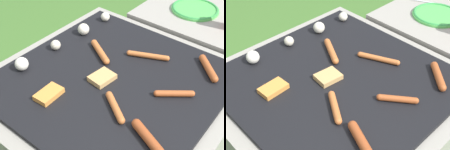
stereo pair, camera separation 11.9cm
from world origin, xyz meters
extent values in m
plane|color=#3D6628|center=(0.00, 0.00, 0.00)|extent=(14.00, 14.00, 0.00)
cube|color=gray|center=(0.00, 0.00, 0.21)|extent=(0.90, 0.90, 0.41)
cube|color=black|center=(0.00, 0.00, 0.42)|extent=(0.80, 0.80, 0.02)
cube|color=gray|center=(0.71, -0.03, 0.22)|extent=(0.50, 0.61, 0.43)
cylinder|color=#A34C23|center=(0.07, -0.24, 0.44)|extent=(0.10, 0.11, 0.02)
sphere|color=#A34C23|center=(0.03, -0.19, 0.44)|extent=(0.02, 0.02, 0.02)
sphere|color=#A34C23|center=(0.11, -0.29, 0.44)|extent=(0.02, 0.02, 0.02)
cylinder|color=#A34C23|center=(0.28, -0.27, 0.45)|extent=(0.12, 0.12, 0.03)
sphere|color=#A34C23|center=(0.23, -0.32, 0.45)|extent=(0.03, 0.03, 0.03)
sphere|color=#A34C23|center=(0.33, -0.22, 0.45)|extent=(0.03, 0.03, 0.03)
cylinder|color=#B7602D|center=(-0.12, -0.11, 0.44)|extent=(0.09, 0.12, 0.03)
sphere|color=#B7602D|center=(-0.09, -0.06, 0.44)|extent=(0.03, 0.03, 0.03)
sphere|color=#B7602D|center=(-0.16, -0.17, 0.44)|extent=(0.03, 0.03, 0.03)
cylinder|color=#B7602D|center=(0.10, 0.14, 0.44)|extent=(0.10, 0.14, 0.03)
sphere|color=#B7602D|center=(0.13, 0.21, 0.44)|extent=(0.03, 0.03, 0.03)
sphere|color=#B7602D|center=(0.06, 0.08, 0.44)|extent=(0.03, 0.03, 0.03)
cylinder|color=#B7602D|center=(0.20, -0.03, 0.44)|extent=(0.09, 0.16, 0.02)
sphere|color=#B7602D|center=(0.24, -0.10, 0.44)|extent=(0.02, 0.02, 0.02)
sphere|color=#B7602D|center=(0.17, 0.04, 0.44)|extent=(0.02, 0.02, 0.02)
cylinder|color=#93421E|center=(-0.17, -0.27, 0.45)|extent=(0.08, 0.13, 0.03)
sphere|color=#93421E|center=(-0.14, -0.21, 0.45)|extent=(0.03, 0.03, 0.03)
cube|color=#D18438|center=(-0.22, 0.12, 0.44)|extent=(0.10, 0.07, 0.02)
cube|color=tan|center=(-0.03, 0.03, 0.44)|extent=(0.10, 0.08, 0.02)
sphere|color=silver|center=(-0.18, 0.32, 0.46)|extent=(0.05, 0.05, 0.05)
sphere|color=beige|center=(0.01, 0.32, 0.45)|extent=(0.04, 0.04, 0.04)
sphere|color=beige|center=(0.17, 0.31, 0.46)|extent=(0.05, 0.05, 0.05)
sphere|color=beige|center=(0.33, 0.31, 0.45)|extent=(0.04, 0.04, 0.04)
cylinder|color=#4CB24C|center=(0.71, 0.01, 0.44)|extent=(0.25, 0.25, 0.01)
torus|color=#338C3F|center=(0.71, 0.01, 0.44)|extent=(0.24, 0.24, 0.01)
cylinder|color=silver|center=(0.78, 0.18, 0.43)|extent=(0.09, 0.17, 0.01)
camera|label=1|loc=(-0.72, -0.58, 1.21)|focal=50.00mm
camera|label=2|loc=(-0.64, -0.66, 1.21)|focal=50.00mm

